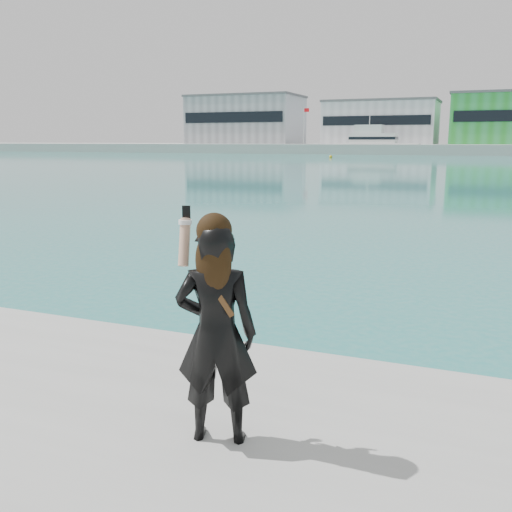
# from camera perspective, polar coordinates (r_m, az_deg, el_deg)

# --- Properties ---
(ground) EXTENTS (500.00, 500.00, 0.00)m
(ground) POSITION_cam_1_polar(r_m,az_deg,el_deg) (5.06, 4.85, -22.17)
(ground) COLOR #1B807E
(ground) RESTS_ON ground
(far_quay) EXTENTS (320.00, 40.00, 2.00)m
(far_quay) POSITION_cam_1_polar(r_m,az_deg,el_deg) (134.06, 21.91, 9.91)
(far_quay) COLOR #9E9E99
(far_quay) RESTS_ON ground
(warehouse_grey_left) EXTENTS (26.52, 16.36, 11.50)m
(warehouse_grey_left) POSITION_cam_1_polar(r_m,az_deg,el_deg) (143.57, -1.01, 13.47)
(warehouse_grey_left) COLOR gray
(warehouse_grey_left) RESTS_ON far_quay
(warehouse_white) EXTENTS (24.48, 15.35, 9.50)m
(warehouse_white) POSITION_cam_1_polar(r_m,az_deg,el_deg) (134.10, 12.43, 12.92)
(warehouse_white) COLOR silver
(warehouse_white) RESTS_ON far_quay
(flagpole_left) EXTENTS (1.28, 0.16, 8.00)m
(flagpole_left) POSITION_cam_1_polar(r_m,az_deg,el_deg) (131.07, 4.84, 13.09)
(flagpole_left) COLOR silver
(flagpole_left) RESTS_ON far_quay
(motor_yacht) EXTENTS (16.67, 4.88, 7.74)m
(motor_yacht) POSITION_cam_1_polar(r_m,az_deg,el_deg) (121.02, 11.86, 10.96)
(motor_yacht) COLOR silver
(motor_yacht) RESTS_ON ground
(buoy_far) EXTENTS (0.50, 0.50, 0.50)m
(buoy_far) POSITION_cam_1_polar(r_m,az_deg,el_deg) (96.05, 7.48, 9.73)
(buoy_far) COLOR #E0A80B
(buoy_far) RESTS_ON ground
(woman) EXTENTS (0.62, 0.50, 1.58)m
(woman) POSITION_cam_1_polar(r_m,az_deg,el_deg) (3.79, -4.04, -7.10)
(woman) COLOR black
(woman) RESTS_ON near_quay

